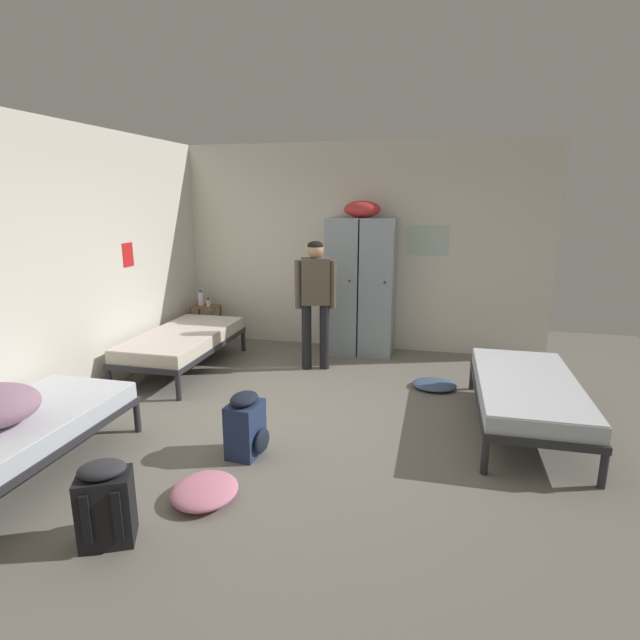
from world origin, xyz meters
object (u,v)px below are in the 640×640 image
at_px(bed_left_rear, 183,340).
at_px(person_traveler, 315,293).
at_px(water_bottle, 201,298).
at_px(backpack_navy, 246,426).
at_px(locker_bank, 361,284).
at_px(bed_left_front, 15,433).
at_px(lotion_bottle, 208,303).
at_px(backpack_black, 106,503).
at_px(shelf_unit, 206,321).
at_px(bed_right, 527,390).
at_px(clothes_pile_denim, 434,385).
at_px(clothes_pile_pink, 205,491).

bearing_deg(bed_left_rear, person_traveler, 15.00).
bearing_deg(water_bottle, backpack_navy, -57.91).
xyz_separation_m(locker_bank, water_bottle, (-2.36, -0.06, -0.30)).
bearing_deg(bed_left_front, bed_left_rear, 90.00).
bearing_deg(bed_left_front, lotion_bottle, 92.78).
distance_m(backpack_navy, backpack_black, 1.30).
relative_size(bed_left_front, person_traveler, 1.18).
height_order(lotion_bottle, backpack_navy, lotion_bottle).
distance_m(shelf_unit, backpack_navy, 3.50).
relative_size(locker_bank, bed_left_front, 1.09).
xyz_separation_m(locker_bank, bed_right, (1.87, -2.01, -0.59)).
height_order(locker_bank, bed_left_rear, locker_bank).
bearing_deg(clothes_pile_denim, locker_bank, 132.19).
xyz_separation_m(bed_left_front, lotion_bottle, (-0.18, 3.71, 0.24)).
xyz_separation_m(water_bottle, clothes_pile_pink, (1.83, -3.69, -0.61)).
bearing_deg(clothes_pile_denim, clothes_pile_pink, -121.05).
bearing_deg(clothes_pile_denim, backpack_black, -121.79).
distance_m(backpack_navy, clothes_pile_pink, 0.71).
height_order(backpack_navy, backpack_black, same).
relative_size(bed_right, clothes_pile_denim, 3.81).
bearing_deg(backpack_navy, lotion_bottle, 120.50).
bearing_deg(backpack_navy, shelf_unit, 121.15).
xyz_separation_m(person_traveler, clothes_pile_pink, (-0.09, -2.95, -0.90)).
height_order(backpack_navy, clothes_pile_denim, backpack_navy).
bearing_deg(bed_left_front, locker_bank, 62.08).
height_order(bed_right, clothes_pile_denim, bed_right).
distance_m(backpack_navy, clothes_pile_denim, 2.45).
relative_size(shelf_unit, bed_left_front, 0.30).
height_order(person_traveler, clothes_pile_pink, person_traveler).
relative_size(water_bottle, lotion_bottle, 1.79).
xyz_separation_m(shelf_unit, bed_left_front, (0.25, -3.75, 0.04)).
relative_size(shelf_unit, lotion_bottle, 4.48).
distance_m(shelf_unit, backpack_black, 4.44).
xyz_separation_m(locker_bank, bed_left_rear, (-2.03, -1.23, -0.59)).
distance_m(locker_bank, water_bottle, 2.38).
relative_size(shelf_unit, backpack_black, 1.04).
distance_m(person_traveler, water_bottle, 2.08).
distance_m(bed_left_rear, person_traveler, 1.75).
relative_size(bed_left_front, clothes_pile_denim, 3.81).
bearing_deg(water_bottle, lotion_bottle, -21.80).
xyz_separation_m(bed_right, bed_left_front, (-3.90, -1.82, 0.00)).
xyz_separation_m(water_bottle, lotion_bottle, (0.15, -0.06, -0.05)).
bearing_deg(backpack_navy, bed_left_rear, 130.22).
bearing_deg(shelf_unit, water_bottle, 165.96).
xyz_separation_m(bed_right, backpack_black, (-2.79, -2.29, -0.12)).
xyz_separation_m(person_traveler, backpack_navy, (-0.03, -2.27, -0.71)).
height_order(person_traveler, lotion_bottle, person_traveler).
bearing_deg(shelf_unit, bed_left_front, -86.19).
bearing_deg(clothes_pile_pink, backpack_navy, 85.11).
height_order(shelf_unit, water_bottle, water_bottle).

